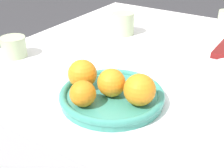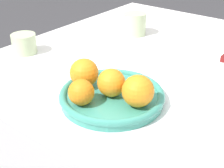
{
  "view_description": "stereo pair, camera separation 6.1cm",
  "coord_description": "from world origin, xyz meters",
  "px_view_note": "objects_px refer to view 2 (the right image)",
  "views": [
    {
      "loc": [
        0.29,
        -0.88,
        1.19
      ],
      "look_at": [
        -0.07,
        -0.32,
        0.82
      ],
      "focal_mm": 50.0,
      "sensor_mm": 36.0,
      "label": 1
    },
    {
      "loc": [
        0.34,
        -0.84,
        1.19
      ],
      "look_at": [
        -0.07,
        -0.32,
        0.82
      ],
      "focal_mm": 50.0,
      "sensor_mm": 36.0,
      "label": 2
    }
  ],
  "objects_px": {
    "orange_0": "(111,83)",
    "cup_0": "(135,24)",
    "orange_1": "(138,91)",
    "orange_2": "(84,73)",
    "cup_3": "(24,44)",
    "fruit_platter": "(112,96)",
    "orange_3": "(81,92)"
  },
  "relations": [
    {
      "from": "cup_3",
      "to": "orange_3",
      "type": "bearing_deg",
      "value": -19.92
    },
    {
      "from": "orange_0",
      "to": "orange_2",
      "type": "xyz_separation_m",
      "value": [
        -0.08,
        -0.01,
        0.0
      ]
    },
    {
      "from": "fruit_platter",
      "to": "orange_3",
      "type": "bearing_deg",
      "value": -110.81
    },
    {
      "from": "orange_0",
      "to": "orange_3",
      "type": "bearing_deg",
      "value": -112.05
    },
    {
      "from": "fruit_platter",
      "to": "orange_1",
      "type": "distance_m",
      "value": 0.09
    },
    {
      "from": "fruit_platter",
      "to": "cup_0",
      "type": "xyz_separation_m",
      "value": [
        -0.24,
        0.45,
        0.03
      ]
    },
    {
      "from": "orange_1",
      "to": "cup_3",
      "type": "distance_m",
      "value": 0.51
    },
    {
      "from": "cup_0",
      "to": "cup_3",
      "type": "height_order",
      "value": "cup_0"
    },
    {
      "from": "fruit_platter",
      "to": "orange_1",
      "type": "xyz_separation_m",
      "value": [
        0.08,
        -0.0,
        0.04
      ]
    },
    {
      "from": "orange_1",
      "to": "cup_3",
      "type": "relative_size",
      "value": 0.93
    },
    {
      "from": "cup_0",
      "to": "orange_2",
      "type": "bearing_deg",
      "value": -71.52
    },
    {
      "from": "orange_0",
      "to": "cup_0",
      "type": "distance_m",
      "value": 0.51
    },
    {
      "from": "orange_0",
      "to": "cup_3",
      "type": "relative_size",
      "value": 0.85
    },
    {
      "from": "orange_3",
      "to": "cup_3",
      "type": "relative_size",
      "value": 0.76
    },
    {
      "from": "orange_1",
      "to": "orange_2",
      "type": "distance_m",
      "value": 0.16
    },
    {
      "from": "orange_0",
      "to": "orange_1",
      "type": "height_order",
      "value": "orange_1"
    },
    {
      "from": "fruit_platter",
      "to": "orange_3",
      "type": "height_order",
      "value": "orange_3"
    },
    {
      "from": "orange_2",
      "to": "orange_0",
      "type": "bearing_deg",
      "value": 3.43
    },
    {
      "from": "orange_1",
      "to": "cup_3",
      "type": "bearing_deg",
      "value": 172.4
    },
    {
      "from": "orange_2",
      "to": "orange_3",
      "type": "height_order",
      "value": "orange_2"
    },
    {
      "from": "orange_0",
      "to": "cup_0",
      "type": "relative_size",
      "value": 0.81
    },
    {
      "from": "orange_3",
      "to": "orange_2",
      "type": "bearing_deg",
      "value": 127.89
    },
    {
      "from": "cup_3",
      "to": "orange_1",
      "type": "bearing_deg",
      "value": -7.6
    },
    {
      "from": "fruit_platter",
      "to": "orange_1",
      "type": "bearing_deg",
      "value": -1.61
    },
    {
      "from": "cup_0",
      "to": "cup_3",
      "type": "bearing_deg",
      "value": -116.45
    },
    {
      "from": "fruit_platter",
      "to": "orange_1",
      "type": "relative_size",
      "value": 3.49
    },
    {
      "from": "orange_3",
      "to": "cup_3",
      "type": "bearing_deg",
      "value": 160.08
    },
    {
      "from": "fruit_platter",
      "to": "cup_0",
      "type": "relative_size",
      "value": 3.07
    },
    {
      "from": "orange_0",
      "to": "orange_1",
      "type": "distance_m",
      "value": 0.08
    },
    {
      "from": "orange_2",
      "to": "cup_3",
      "type": "xyz_separation_m",
      "value": [
        -0.34,
        0.07,
        -0.03
      ]
    },
    {
      "from": "orange_3",
      "to": "cup_0",
      "type": "relative_size",
      "value": 0.72
    },
    {
      "from": "orange_0",
      "to": "cup_3",
      "type": "distance_m",
      "value": 0.43
    }
  ]
}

